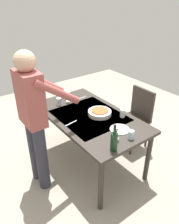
% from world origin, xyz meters
% --- Properties ---
extents(ground_plane, '(6.00, 6.00, 0.00)m').
position_xyz_m(ground_plane, '(0.00, 0.00, 0.00)').
color(ground_plane, '#9E9384').
extents(dining_table, '(1.57, 0.89, 0.76)m').
position_xyz_m(dining_table, '(0.00, 0.00, 0.68)').
color(dining_table, '#332D28').
rests_on(dining_table, ground_plane).
extents(chair_near, '(0.40, 0.40, 0.91)m').
position_xyz_m(chair_near, '(-0.08, -0.83, 0.53)').
color(chair_near, black).
rests_on(chair_near, ground_plane).
extents(person_server, '(0.42, 0.61, 1.69)m').
position_xyz_m(person_server, '(0.06, 0.71, 0.96)').
color(person_server, '#2D2D38').
rests_on(person_server, ground_plane).
extents(wine_bottle, '(0.07, 0.07, 0.30)m').
position_xyz_m(wine_bottle, '(-0.70, 0.22, 0.87)').
color(wine_bottle, black).
rests_on(wine_bottle, dining_table).
extents(wine_glass_left, '(0.07, 0.07, 0.15)m').
position_xyz_m(wine_glass_left, '(-0.58, 0.08, 0.86)').
color(wine_glass_left, white).
rests_on(wine_glass_left, dining_table).
extents(wine_glass_right, '(0.07, 0.07, 0.15)m').
position_xyz_m(wine_glass_right, '(0.51, 0.01, 0.86)').
color(wine_glass_right, white).
rests_on(wine_glass_right, dining_table).
extents(water_cup_near_left, '(0.07, 0.07, 0.10)m').
position_xyz_m(water_cup_near_left, '(-0.67, -0.06, 0.81)').
color(water_cup_near_left, silver).
rests_on(water_cup_near_left, dining_table).
extents(water_cup_near_right, '(0.07, 0.07, 0.10)m').
position_xyz_m(water_cup_near_right, '(0.50, 0.16, 0.81)').
color(water_cup_near_right, silver).
rests_on(water_cup_near_right, dining_table).
extents(water_cup_far_left, '(0.07, 0.07, 0.11)m').
position_xyz_m(water_cup_far_left, '(-0.28, -0.31, 0.81)').
color(water_cup_far_left, silver).
rests_on(water_cup_far_left, dining_table).
extents(water_cup_far_right, '(0.07, 0.07, 0.11)m').
position_xyz_m(water_cup_far_right, '(0.67, 0.05, 0.81)').
color(water_cup_far_right, silver).
rests_on(water_cup_far_right, dining_table).
extents(serving_bowl_pasta, '(0.30, 0.30, 0.07)m').
position_xyz_m(serving_bowl_pasta, '(-0.06, -0.12, 0.79)').
color(serving_bowl_pasta, silver).
rests_on(serving_bowl_pasta, dining_table).
extents(dinner_plate_near, '(0.23, 0.23, 0.01)m').
position_xyz_m(dinner_plate_near, '(-0.48, -0.08, 0.76)').
color(dinner_plate_near, silver).
rests_on(dinner_plate_near, dining_table).
extents(table_knife, '(0.04, 0.20, 0.00)m').
position_xyz_m(table_knife, '(0.49, -0.20, 0.76)').
color(table_knife, silver).
rests_on(table_knife, dining_table).
extents(table_fork, '(0.04, 0.18, 0.00)m').
position_xyz_m(table_fork, '(-0.02, 0.30, 0.76)').
color(table_fork, silver).
rests_on(table_fork, dining_table).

